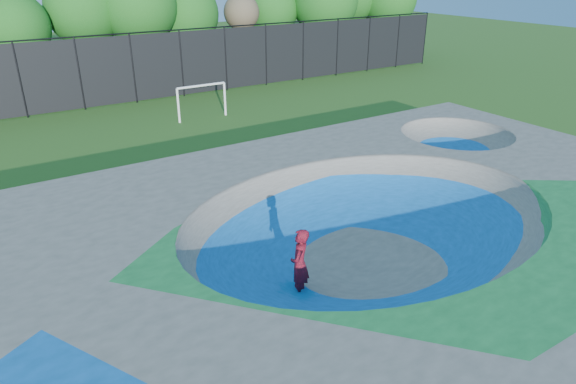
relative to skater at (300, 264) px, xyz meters
name	(u,v)px	position (x,y,z in m)	size (l,w,h in m)	color
ground	(369,257)	(2.71, 0.48, -0.94)	(120.00, 120.00, 0.00)	#295417
skate_deck	(371,234)	(2.71, 0.48, -0.19)	(22.00, 14.00, 1.50)	gray
skater	(300,264)	(0.00, 0.00, 0.00)	(0.69, 0.45, 1.88)	red
skateboard	(299,295)	(0.00, 0.00, -0.91)	(0.78, 0.22, 0.05)	black
soccer_goal	(202,95)	(4.61, 16.13, 0.33)	(2.79, 0.12, 1.84)	white
fence	(133,67)	(2.71, 21.48, 1.16)	(48.09, 0.09, 4.04)	black
treeline	(121,11)	(3.72, 26.18, 3.91)	(51.22, 6.93, 7.90)	#403020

